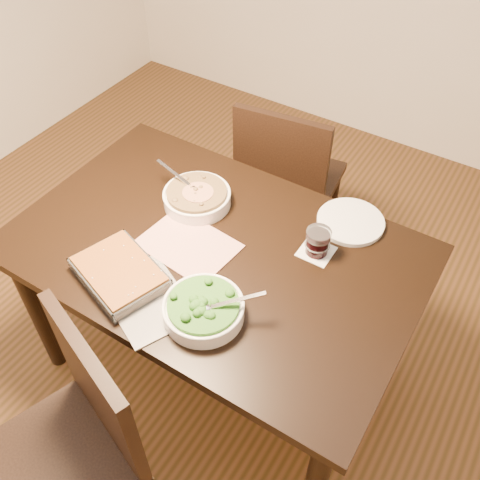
% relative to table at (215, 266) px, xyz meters
% --- Properties ---
extents(ground, '(4.00, 4.00, 0.00)m').
position_rel_table_xyz_m(ground, '(0.00, 0.00, -0.65)').
color(ground, '#402D12').
rests_on(ground, ground).
extents(table, '(1.40, 0.90, 0.75)m').
position_rel_table_xyz_m(table, '(0.00, 0.00, 0.00)').
color(table, black).
rests_on(table, ground).
extents(magazine_a, '(0.34, 0.27, 0.01)m').
position_rel_table_xyz_m(magazine_a, '(-0.08, -0.04, 0.10)').
color(magazine_a, '#B43C33').
rests_on(magazine_a, table).
extents(magazine_b, '(0.38, 0.33, 0.01)m').
position_rel_table_xyz_m(magazine_b, '(-0.05, -0.30, 0.10)').
color(magazine_b, '#26272E').
rests_on(magazine_b, table).
extents(coaster, '(0.11, 0.11, 0.00)m').
position_rel_table_xyz_m(coaster, '(0.31, 0.17, 0.10)').
color(coaster, white).
rests_on(coaster, table).
extents(stew_bowl, '(0.28, 0.25, 0.10)m').
position_rel_table_xyz_m(stew_bowl, '(-0.18, 0.15, 0.13)').
color(stew_bowl, white).
rests_on(stew_bowl, table).
extents(broccoli_bowl, '(0.26, 0.25, 0.10)m').
position_rel_table_xyz_m(broccoli_bowl, '(0.13, -0.25, 0.13)').
color(broccoli_bowl, white).
rests_on(broccoli_bowl, table).
extents(baking_dish, '(0.35, 0.30, 0.05)m').
position_rel_table_xyz_m(baking_dish, '(-0.18, -0.28, 0.12)').
color(baking_dish, silver).
rests_on(baking_dish, table).
extents(wine_tumbler, '(0.08, 0.08, 0.09)m').
position_rel_table_xyz_m(wine_tumbler, '(0.31, 0.17, 0.15)').
color(wine_tumbler, black).
rests_on(wine_tumbler, coaster).
extents(dinner_plate, '(0.24, 0.24, 0.02)m').
position_rel_table_xyz_m(dinner_plate, '(0.35, 0.36, 0.10)').
color(dinner_plate, white).
rests_on(dinner_plate, table).
extents(chair_near, '(0.56, 0.56, 0.94)m').
position_rel_table_xyz_m(chair_near, '(-0.03, -0.71, -0.13)').
color(chair_near, black).
rests_on(chair_near, ground).
extents(chair_far, '(0.48, 0.48, 0.91)m').
position_rel_table_xyz_m(chair_far, '(-0.10, 0.73, -0.15)').
color(chair_far, black).
rests_on(chair_far, ground).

